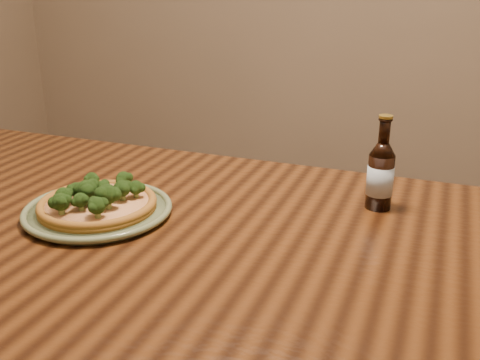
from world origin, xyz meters
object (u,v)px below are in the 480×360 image
(plate, at_px, (98,210))
(beer_bottle, at_px, (380,175))
(table, at_px, (130,259))
(pizza, at_px, (97,202))

(plate, distance_m, beer_bottle, 0.59)
(table, relative_size, pizza, 6.57)
(table, xyz_separation_m, beer_bottle, (0.47, 0.24, 0.17))
(plate, bearing_deg, table, 3.51)
(table, height_order, pizza, pizza)
(plate, height_order, beer_bottle, beer_bottle)
(pizza, height_order, beer_bottle, beer_bottle)
(table, height_order, beer_bottle, beer_bottle)
(plate, xyz_separation_m, pizza, (0.00, -0.00, 0.02))
(pizza, distance_m, beer_bottle, 0.59)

